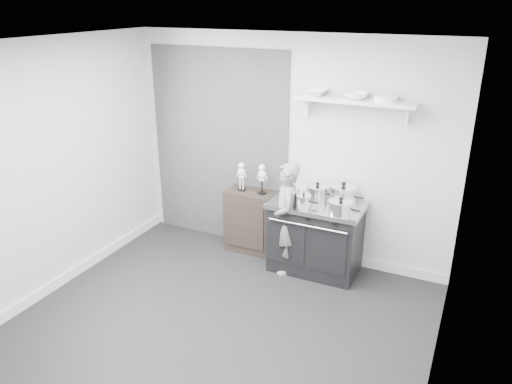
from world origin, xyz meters
TOP-DOWN VIEW (x-y plane):
  - ground at (0.00, 0.00)m, footprint 4.00×4.00m
  - room_shell at (-0.09, 0.15)m, footprint 4.02×3.62m
  - wall_shelf at (0.80, 1.68)m, footprint 1.30×0.26m
  - stove at (0.50, 1.48)m, footprint 1.07×0.67m
  - side_cabinet at (-0.41, 1.61)m, footprint 0.61×0.36m
  - child at (0.18, 1.30)m, footprint 0.51×0.58m
  - pot_front_left at (0.18, 1.40)m, footprint 0.32×0.23m
  - pot_back_left at (0.45, 1.63)m, footprint 0.35×0.26m
  - pot_back_right at (0.76, 1.60)m, footprint 0.39×0.30m
  - pot_front_right at (0.82, 1.30)m, footprint 0.35×0.27m
  - pot_front_center at (0.38, 1.35)m, footprint 0.26×0.17m
  - skeleton_full at (-0.54, 1.61)m, footprint 0.12×0.07m
  - skeleton_torso at (-0.26, 1.61)m, footprint 0.12×0.08m
  - bowl_large at (0.33, 1.67)m, footprint 0.31×0.31m
  - bowl_small at (0.81, 1.67)m, footprint 0.24×0.24m
  - plate_stack at (1.12, 1.67)m, footprint 0.25×0.25m

SIDE VIEW (x-z plane):
  - ground at x=0.00m, z-range 0.00..0.00m
  - side_cabinet at x=-0.41m, z-range 0.00..0.80m
  - stove at x=0.50m, z-range 0.00..0.86m
  - child at x=0.18m, z-range 0.00..1.34m
  - pot_front_center at x=0.38m, z-range 0.84..1.00m
  - pot_front_right at x=0.82m, z-range 0.84..1.03m
  - pot_back_left at x=0.45m, z-range 0.84..1.03m
  - pot_front_left at x=0.18m, z-range 0.84..1.04m
  - pot_back_right at x=0.76m, z-range 0.83..1.09m
  - skeleton_full at x=-0.54m, z-range 0.80..1.21m
  - skeleton_torso at x=-0.26m, z-range 0.80..1.23m
  - room_shell at x=-0.09m, z-range 0.28..2.99m
  - wall_shelf at x=0.80m, z-range 1.89..2.13m
  - plate_stack at x=1.12m, z-range 2.04..2.10m
  - bowl_small at x=0.81m, z-range 2.04..2.12m
  - bowl_large at x=0.33m, z-range 2.04..2.12m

